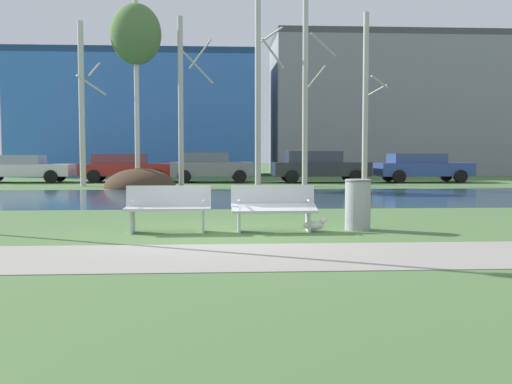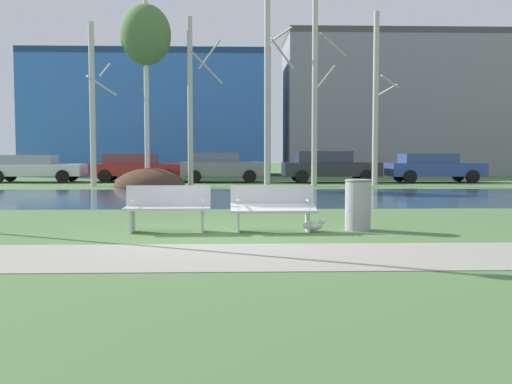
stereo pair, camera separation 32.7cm
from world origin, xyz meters
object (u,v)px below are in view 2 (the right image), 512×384
parked_wagon_fourth_dark (329,166)px  parked_suv_fifth_blue (433,167)px  parked_hatch_third_grey (220,167)px  bench_left (168,207)px  parked_van_nearest_white (34,167)px  seagull (314,225)px  parked_sedan_second_red (137,167)px  bench_right (273,207)px  trash_bin (358,204)px

parked_wagon_fourth_dark → parked_suv_fifth_blue: (5.19, -0.11, -0.05)m
parked_hatch_third_grey → parked_suv_fifth_blue: 10.59m
bench_left → parked_van_nearest_white: parked_van_nearest_white is taller
parked_hatch_third_grey → seagull: bearing=-83.3°
parked_sedan_second_red → parked_wagon_fourth_dark: 9.71m
parked_wagon_fourth_dark → parked_van_nearest_white: bearing=176.7°
parked_wagon_fourth_dark → seagull: bearing=-99.7°
bench_left → parked_van_nearest_white: 21.17m
bench_left → bench_right: 1.98m
seagull → parked_sedan_second_red: bearing=108.5°
parked_hatch_third_grey → parked_suv_fifth_blue: parked_hatch_third_grey is taller
trash_bin → parked_van_nearest_white: 22.81m
bench_right → parked_sedan_second_red: (-5.73, 19.38, 0.28)m
bench_right → parked_suv_fifth_blue: (9.11, 18.26, 0.30)m
parked_hatch_third_grey → parked_wagon_fourth_dark: bearing=-4.7°
parked_sedan_second_red → parked_hatch_third_grey: 4.30m
seagull → bench_left: bearing=177.5°
seagull → parked_sedan_second_red: parked_sedan_second_red is taller
seagull → parked_hatch_third_grey: (-2.24, 18.93, 0.65)m
parked_hatch_third_grey → parked_wagon_fourth_dark: parked_wagon_fourth_dark is taller
bench_right → parked_wagon_fourth_dark: bearing=78.0°
trash_bin → seagull: trash_bin is taller
seagull → parked_wagon_fourth_dark: size_ratio=0.10×
parked_van_nearest_white → bench_left: bearing=-65.2°
parked_sedan_second_red → parked_van_nearest_white: bearing=-178.2°
bench_left → parked_van_nearest_white: bearing=114.8°
trash_bin → parked_wagon_fourth_dark: bearing=82.9°
trash_bin → parked_van_nearest_white: parked_van_nearest_white is taller
bench_right → seagull: bearing=-8.7°
seagull → parked_hatch_third_grey: size_ratio=0.11×
seagull → parked_van_nearest_white: 22.57m
seagull → parked_van_nearest_white: bearing=121.0°
parked_van_nearest_white → parked_suv_fifth_blue: bearing=-2.7°
parked_hatch_third_grey → parked_van_nearest_white: bearing=177.5°
parked_hatch_third_grey → parked_sedan_second_red: bearing=172.4°
bench_right → parked_van_nearest_white: (-10.86, 19.22, 0.26)m
bench_left → trash_bin: size_ratio=1.64×
bench_left → parked_wagon_fourth_dark: size_ratio=0.33×
parked_van_nearest_white → parked_wagon_fourth_dark: parked_wagon_fourth_dark is taller
seagull → parked_suv_fifth_blue: 20.19m
trash_bin → parked_van_nearest_white: (-12.51, 19.08, 0.23)m
parked_van_nearest_white → trash_bin: bearing=-56.8°
parked_hatch_third_grey → parked_wagon_fourth_dark: 5.41m
trash_bin → seagull: (-0.88, -0.26, -0.38)m
parked_sedan_second_red → parked_wagon_fourth_dark: bearing=-6.0°
bench_right → seagull: bench_right is taller
seagull → trash_bin: bearing=16.3°
bench_right → parked_sedan_second_red: size_ratio=0.34×
bench_right → parked_suv_fifth_blue: bearing=63.5°
trash_bin → parked_suv_fifth_blue: (7.46, 18.12, 0.26)m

